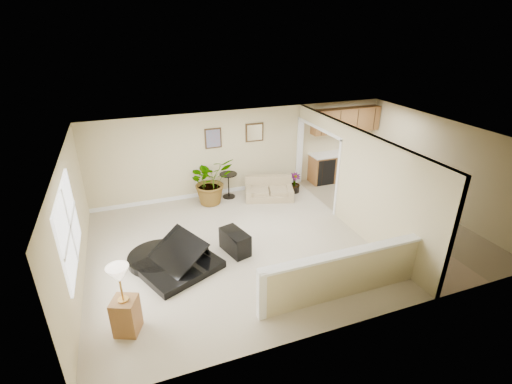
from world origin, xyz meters
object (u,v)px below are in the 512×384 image
object	(u,v)px
lamp_stand	(124,305)
piano_bench	(235,242)
loveseat	(268,188)
small_plant	(294,184)
accent_table	(229,182)
piano	(174,242)
palm_plant	(211,181)

from	to	relation	value
lamp_stand	piano_bench	bearing A→B (deg)	34.53
loveseat	lamp_stand	world-z (taller)	lamp_stand
loveseat	small_plant	world-z (taller)	loveseat
loveseat	accent_table	distance (m)	1.19
accent_table	lamp_stand	size ratio (longest dim) A/B	0.57
piano_bench	accent_table	xyz separation A→B (m)	(0.69, 2.82, 0.22)
piano	small_plant	bearing A→B (deg)	8.29
piano_bench	loveseat	distance (m)	2.98
piano_bench	small_plant	size ratio (longest dim) A/B	1.27
lamp_stand	loveseat	bearing A→B (deg)	44.05
piano_bench	palm_plant	distance (m)	2.67
loveseat	lamp_stand	size ratio (longest dim) A/B	1.22
accent_table	small_plant	world-z (taller)	accent_table
loveseat	palm_plant	bearing A→B (deg)	-171.02
lamp_stand	accent_table	bearing A→B (deg)	55.39
accent_table	lamp_stand	xyz separation A→B (m)	(-3.09, -4.47, 0.08)
palm_plant	small_plant	bearing A→B (deg)	-3.74
loveseat	palm_plant	distance (m)	1.72
loveseat	accent_table	size ratio (longest dim) A/B	2.15
loveseat	lamp_stand	distance (m)	5.82
piano_bench	small_plant	xyz separation A→B (m)	(2.66, 2.47, 0.00)
piano	piano_bench	size ratio (longest dim) A/B	2.82
palm_plant	small_plant	world-z (taller)	palm_plant
piano	palm_plant	world-z (taller)	piano
piano_bench	loveseat	size ratio (longest dim) A/B	0.48
palm_plant	small_plant	xyz separation A→B (m)	(2.55, -0.17, -0.41)
lamp_stand	piano	bearing A→B (deg)	56.27
accent_table	small_plant	distance (m)	2.02
accent_table	lamp_stand	bearing A→B (deg)	-124.61
palm_plant	small_plant	size ratio (longest dim) A/B	2.42
accent_table	palm_plant	world-z (taller)	palm_plant
loveseat	lamp_stand	bearing A→B (deg)	-118.47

